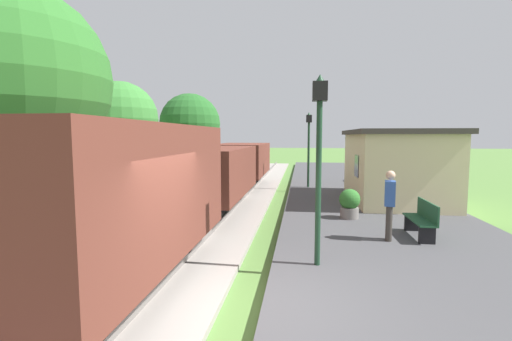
# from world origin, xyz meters

# --- Properties ---
(ground_plane) EXTENTS (160.00, 160.00, 0.00)m
(ground_plane) POSITION_xyz_m (0.00, 0.00, 0.00)
(ground_plane) COLOR #517A38
(platform_slab) EXTENTS (6.00, 60.00, 0.25)m
(platform_slab) POSITION_xyz_m (3.20, 0.00, 0.12)
(platform_slab) COLOR #424244
(platform_slab) RESTS_ON ground
(track_ballast) EXTENTS (3.80, 60.00, 0.12)m
(track_ballast) POSITION_xyz_m (-2.40, 0.00, 0.06)
(track_ballast) COLOR gray
(track_ballast) RESTS_ON ground
(rail_near) EXTENTS (0.07, 60.00, 0.14)m
(rail_near) POSITION_xyz_m (-1.68, 0.00, 0.19)
(rail_near) COLOR slate
(rail_near) RESTS_ON track_ballast
(rail_far) EXTENTS (0.07, 60.00, 0.14)m
(rail_far) POSITION_xyz_m (-3.12, 0.00, 0.19)
(rail_far) COLOR slate
(rail_far) RESTS_ON track_ballast
(freight_train) EXTENTS (2.50, 19.40, 2.72)m
(freight_train) POSITION_xyz_m (-2.40, 6.54, 1.51)
(freight_train) COLOR brown
(freight_train) RESTS_ON rail_near
(station_hut) EXTENTS (3.50, 5.80, 2.78)m
(station_hut) POSITION_xyz_m (4.40, 9.67, 1.65)
(station_hut) COLOR beige
(station_hut) RESTS_ON platform_slab
(bench_near_hut) EXTENTS (0.42, 1.50, 0.91)m
(bench_near_hut) POSITION_xyz_m (3.79, 4.23, 0.72)
(bench_near_hut) COLOR #1E4C2D
(bench_near_hut) RESTS_ON platform_slab
(bench_down_platform) EXTENTS (0.42, 1.50, 0.91)m
(bench_down_platform) POSITION_xyz_m (3.79, 15.21, 0.72)
(bench_down_platform) COLOR #1E4C2D
(bench_down_platform) RESTS_ON platform_slab
(person_waiting) EXTENTS (0.31, 0.42, 1.71)m
(person_waiting) POSITION_xyz_m (2.90, 3.85, 1.18)
(person_waiting) COLOR #38332D
(person_waiting) RESTS_ON platform_slab
(potted_planter) EXTENTS (0.64, 0.64, 0.92)m
(potted_planter) POSITION_xyz_m (2.25, 6.15, 0.72)
(potted_planter) COLOR slate
(potted_planter) RESTS_ON platform_slab
(lamp_post_near) EXTENTS (0.28, 0.28, 3.70)m
(lamp_post_near) POSITION_xyz_m (1.10, 1.91, 2.80)
(lamp_post_near) COLOR #193823
(lamp_post_near) RESTS_ON platform_slab
(lamp_post_far) EXTENTS (0.28, 0.28, 3.70)m
(lamp_post_far) POSITION_xyz_m (1.10, 12.91, 2.80)
(lamp_post_far) COLOR #193823
(lamp_post_far) RESTS_ON platform_slab
(tree_trackside_mid) EXTENTS (4.56, 4.56, 6.47)m
(tree_trackside_mid) POSITION_xyz_m (-6.27, 3.10, 4.18)
(tree_trackside_mid) COLOR #4C3823
(tree_trackside_mid) RESTS_ON ground
(tree_trackside_far) EXTENTS (3.72, 3.72, 5.48)m
(tree_trackside_far) POSITION_xyz_m (-8.23, 12.00, 3.61)
(tree_trackside_far) COLOR #4C3823
(tree_trackside_far) RESTS_ON ground
(tree_field_left) EXTENTS (4.18, 4.18, 5.72)m
(tree_field_left) POSITION_xyz_m (-6.98, 19.39, 3.62)
(tree_field_left) COLOR #4C3823
(tree_field_left) RESTS_ON ground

